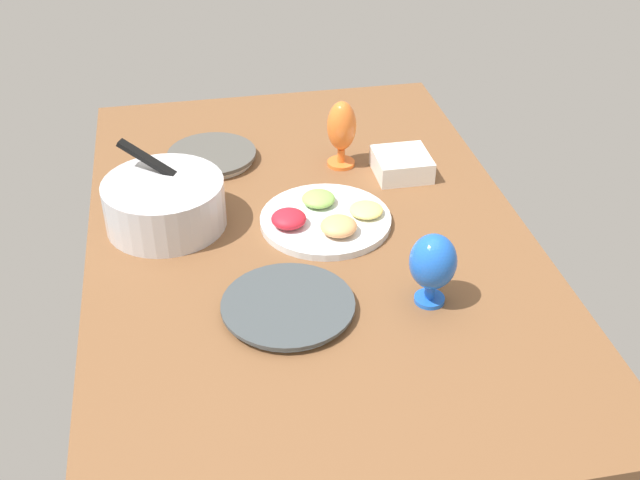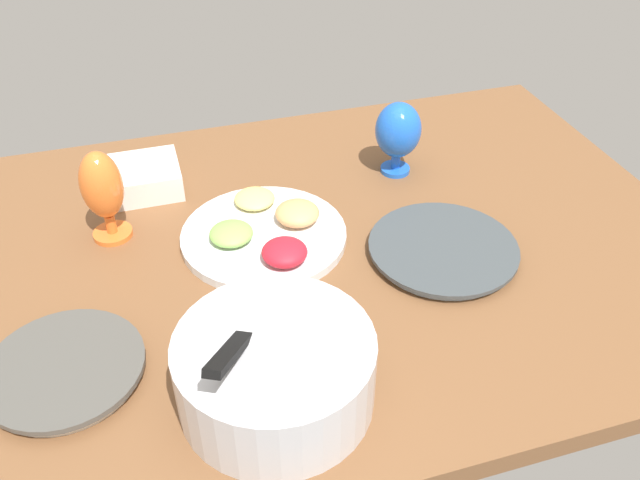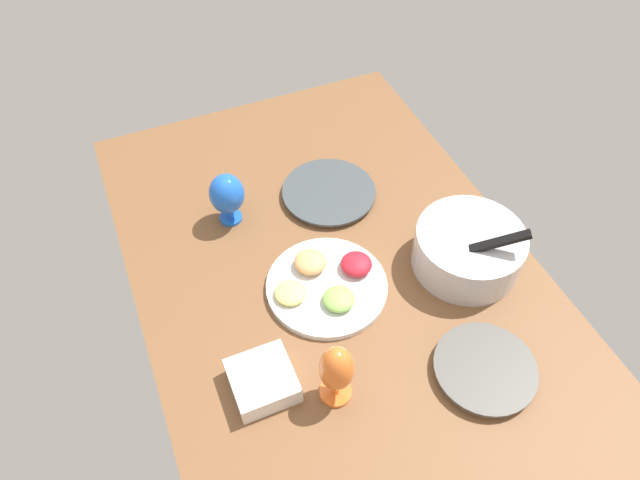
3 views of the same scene
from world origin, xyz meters
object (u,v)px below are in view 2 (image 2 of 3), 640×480
object	(u,v)px
dinner_plate_left	(443,250)
dinner_plate_right	(65,370)
mixing_bowl	(275,369)
square_bowl_white	(145,176)
hurricane_glass_blue	(398,132)
hurricane_glass_orange	(102,189)
fruit_platter	(266,232)

from	to	relation	value
dinner_plate_left	dinner_plate_right	xyz separation A→B (cm)	(67.65, 10.53, 0.24)
mixing_bowl	square_bowl_white	xyz separation A→B (cm)	(13.08, -62.24, -3.14)
hurricane_glass_blue	mixing_bowl	bearing A→B (deg)	53.09
dinner_plate_left	dinner_plate_right	world-z (taller)	dinner_plate_right
hurricane_glass_orange	dinner_plate_right	bearing A→B (deg)	75.67
mixing_bowl	hurricane_glass_orange	distance (cm)	52.14
hurricane_glass_blue	hurricane_glass_orange	size ratio (longest dim) A/B	0.88
mixing_bowl	square_bowl_white	bearing A→B (deg)	-78.13
dinner_plate_left	hurricane_glass_orange	distance (cm)	64.26
mixing_bowl	fruit_platter	size ratio (longest dim) A/B	0.90
dinner_plate_left	dinner_plate_right	bearing A→B (deg)	8.85
mixing_bowl	hurricane_glass_blue	size ratio (longest dim) A/B	1.75
square_bowl_white	fruit_platter	bearing A→B (deg)	129.47
fruit_platter	mixing_bowl	bearing A→B (deg)	79.10
mixing_bowl	dinner_plate_right	bearing A→B (deg)	-23.81
dinner_plate_left	hurricane_glass_blue	xyz separation A→B (cm)	(-2.37, -29.85, 8.78)
dinner_plate_left	fruit_platter	distance (cm)	33.61
fruit_platter	hurricane_glass_blue	distance (cm)	37.53
dinner_plate_left	hurricane_glass_orange	size ratio (longest dim) A/B	1.50
hurricane_glass_blue	hurricane_glass_orange	xyz separation A→B (cm)	(61.25, 6.04, 0.96)
dinner_plate_right	hurricane_glass_blue	distance (cm)	81.28
hurricane_glass_orange	square_bowl_white	size ratio (longest dim) A/B	1.31
mixing_bowl	hurricane_glass_orange	bearing A→B (deg)	-66.10
dinner_plate_left	dinner_plate_right	size ratio (longest dim) A/B	1.15
hurricane_glass_blue	hurricane_glass_orange	distance (cm)	61.56
fruit_platter	dinner_plate_left	bearing A→B (deg)	155.59
dinner_plate_right	mixing_bowl	world-z (taller)	mixing_bowl
dinner_plate_right	hurricane_glass_blue	world-z (taller)	hurricane_glass_blue
hurricane_glass_blue	square_bowl_white	world-z (taller)	hurricane_glass_blue
mixing_bowl	hurricane_glass_orange	world-z (taller)	mixing_bowl
dinner_plate_right	fruit_platter	xyz separation A→B (cm)	(-37.05, -24.42, 0.38)
dinner_plate_right	mixing_bowl	xyz separation A→B (cm)	(-29.81, 13.15, 4.98)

